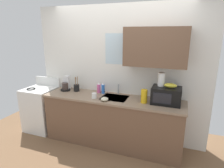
# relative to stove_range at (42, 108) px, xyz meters

# --- Properties ---
(kitchen_wall_assembly) EXTENTS (3.27, 0.42, 2.50)m
(kitchen_wall_assembly) POSITION_rel_stove_range_xyz_m (1.73, 0.31, 0.90)
(kitchen_wall_assembly) COLOR white
(kitchen_wall_assembly) RESTS_ON ground
(counter_unit) EXTENTS (2.50, 0.63, 0.90)m
(counter_unit) POSITION_rel_stove_range_xyz_m (1.60, -0.00, -0.00)
(counter_unit) COLOR brown
(counter_unit) RESTS_ON ground
(sink_faucet) EXTENTS (0.03, 0.03, 0.19)m
(sink_faucet) POSITION_rel_stove_range_xyz_m (1.64, 0.24, 0.53)
(sink_faucet) COLOR #B2B5BA
(sink_faucet) RESTS_ON counter_unit
(stove_range) EXTENTS (0.60, 0.60, 1.08)m
(stove_range) POSITION_rel_stove_range_xyz_m (0.00, 0.00, 0.00)
(stove_range) COLOR white
(stove_range) RESTS_ON ground
(microwave) EXTENTS (0.46, 0.35, 0.27)m
(microwave) POSITION_rel_stove_range_xyz_m (2.51, 0.04, 0.58)
(microwave) COLOR black
(microwave) RESTS_ON counter_unit
(banana_bunch) EXTENTS (0.20, 0.11, 0.07)m
(banana_bunch) POSITION_rel_stove_range_xyz_m (2.56, 0.05, 0.75)
(banana_bunch) COLOR gold
(banana_bunch) RESTS_ON microwave
(paper_towel_roll) EXTENTS (0.11, 0.11, 0.22)m
(paper_towel_roll) POSITION_rel_stove_range_xyz_m (2.41, 0.10, 0.82)
(paper_towel_roll) COLOR white
(paper_towel_roll) RESTS_ON microwave
(coffee_maker) EXTENTS (0.19, 0.21, 0.28)m
(coffee_maker) POSITION_rel_stove_range_xyz_m (0.58, 0.10, 0.55)
(coffee_maker) COLOR black
(coffee_maker) RESTS_ON counter_unit
(dish_soap_bottle_blue) EXTENTS (0.06, 0.06, 0.21)m
(dish_soap_bottle_blue) POSITION_rel_stove_range_xyz_m (1.36, 0.16, 0.54)
(dish_soap_bottle_blue) COLOR blue
(dish_soap_bottle_blue) RESTS_ON counter_unit
(dish_soap_bottle_pink) EXTENTS (0.07, 0.07, 0.20)m
(dish_soap_bottle_pink) POSITION_rel_stove_range_xyz_m (1.26, 0.18, 0.54)
(dish_soap_bottle_pink) COLOR #E55999
(dish_soap_bottle_pink) RESTS_ON counter_unit
(cereal_canister) EXTENTS (0.10, 0.10, 0.22)m
(cereal_canister) POSITION_rel_stove_range_xyz_m (2.17, -0.05, 0.55)
(cereal_canister) COLOR gold
(cereal_canister) RESTS_ON counter_unit
(mug_white) EXTENTS (0.08, 0.08, 0.09)m
(mug_white) POSITION_rel_stove_range_xyz_m (1.32, -0.14, 0.49)
(mug_white) COLOR white
(mug_white) RESTS_ON counter_unit
(utensil_crock) EXTENTS (0.11, 0.11, 0.30)m
(utensil_crock) POSITION_rel_stove_range_xyz_m (0.81, 0.12, 0.51)
(utensil_crock) COLOR black
(utensil_crock) RESTS_ON counter_unit
(small_bowl) EXTENTS (0.13, 0.13, 0.06)m
(small_bowl) POSITION_rel_stove_range_xyz_m (1.54, -0.20, 0.47)
(small_bowl) COLOR beige
(small_bowl) RESTS_ON counter_unit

